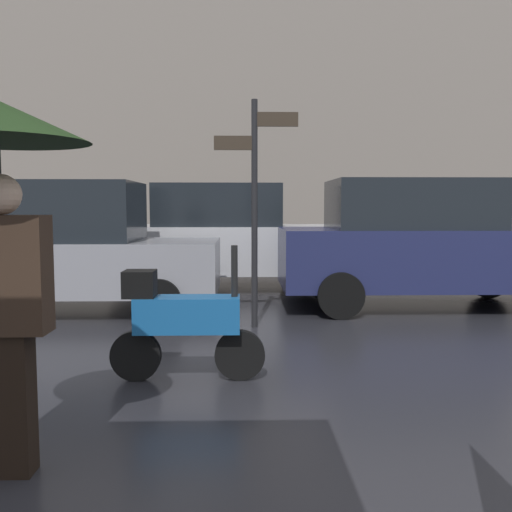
# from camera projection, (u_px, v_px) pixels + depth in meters

# --- Properties ---
(pedestrian_with_umbrella) EXTENTS (1.03, 1.03, 2.18)m
(pedestrian_with_umbrella) POSITION_uv_depth(u_px,v_px,m) (0.00, 188.00, 3.21)
(pedestrian_with_umbrella) COLOR black
(pedestrian_with_umbrella) RESTS_ON ground
(parked_scooter) EXTENTS (1.41, 0.32, 1.23)m
(parked_scooter) POSITION_uv_depth(u_px,v_px,m) (182.00, 320.00, 5.11)
(parked_scooter) COLOR black
(parked_scooter) RESTS_ON ground
(parked_car_left) EXTENTS (4.31, 2.05, 2.01)m
(parked_car_left) POSITION_uv_depth(u_px,v_px,m) (226.00, 236.00, 10.95)
(parked_car_left) COLOR silver
(parked_car_left) RESTS_ON ground
(parked_car_right) EXTENTS (4.35, 1.97, 1.95)m
(parked_car_right) POSITION_uv_depth(u_px,v_px,m) (67.00, 248.00, 8.46)
(parked_car_right) COLOR gray
(parked_car_right) RESTS_ON ground
(parked_car_distant) EXTENTS (4.44, 1.96, 1.99)m
(parked_car_distant) POSITION_uv_depth(u_px,v_px,m) (419.00, 243.00, 8.82)
(parked_car_distant) COLOR #1E234C
(parked_car_distant) RESTS_ON ground
(street_signpost) EXTENTS (1.08, 0.08, 2.95)m
(street_signpost) POSITION_uv_depth(u_px,v_px,m) (255.00, 191.00, 7.29)
(street_signpost) COLOR black
(street_signpost) RESTS_ON ground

